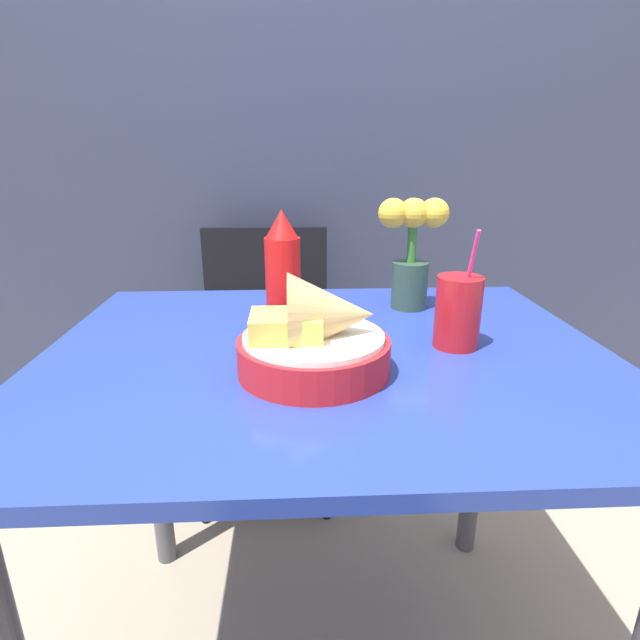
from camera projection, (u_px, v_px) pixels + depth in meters
wall_window at (308, 68)px, 1.58m from camera, size 7.00×0.06×2.60m
dining_table at (326, 411)px, 0.88m from camera, size 0.94×0.76×0.74m
chair_far_window at (266, 334)px, 1.60m from camera, size 0.40×0.40×0.82m
food_basket at (319, 338)px, 0.74m from camera, size 0.23×0.23×0.15m
ketchup_bottle at (283, 274)px, 0.89m from camera, size 0.06×0.06×0.22m
drink_cup at (458, 315)px, 0.83m from camera, size 0.08×0.08×0.20m
flower_vase at (412, 247)px, 1.02m from camera, size 0.14×0.07×0.23m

